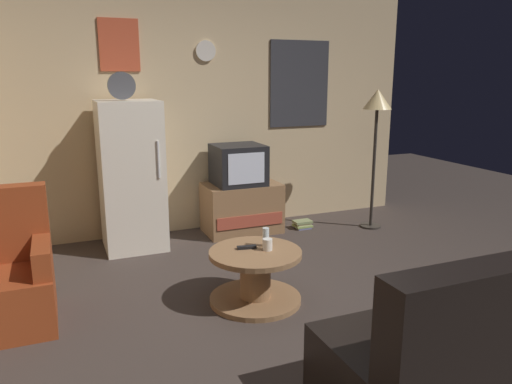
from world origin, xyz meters
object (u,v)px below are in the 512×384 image
(remote_control, at_px, (247,247))
(wine_glass, at_px, (266,237))
(armchair, at_px, (2,279))
(couch, at_px, (487,349))
(tv_stand, at_px, (242,208))
(mug_ceramic_white, at_px, (267,244))
(book_stack, at_px, (302,224))
(standing_lamp, at_px, (377,110))
(coffee_table, at_px, (255,276))
(fridge, at_px, (131,175))
(crt_tv, at_px, (238,165))

(remote_control, bearing_deg, wine_glass, 8.51)
(armchair, xyz_separation_m, couch, (2.47, -1.96, -0.03))
(tv_stand, bearing_deg, remote_control, -109.51)
(mug_ceramic_white, xyz_separation_m, book_stack, (1.14, 1.58, -0.42))
(standing_lamp, bearing_deg, coffee_table, -147.05)
(fridge, xyz_separation_m, coffee_table, (0.67, -1.65, -0.54))
(wine_glass, bearing_deg, fridge, 116.48)
(tv_stand, bearing_deg, armchair, -149.97)
(coffee_table, relative_size, couch, 0.42)
(coffee_table, xyz_separation_m, remote_control, (-0.04, 0.07, 0.22))
(book_stack, bearing_deg, crt_tv, 168.37)
(fridge, height_order, mug_ceramic_white, fridge)
(standing_lamp, xyz_separation_m, mug_ceramic_white, (-1.90, -1.31, -0.89))
(couch, distance_m, book_stack, 3.21)
(crt_tv, bearing_deg, fridge, -177.24)
(coffee_table, distance_m, armchair, 1.83)
(standing_lamp, height_order, wine_glass, standing_lamp)
(mug_ceramic_white, height_order, book_stack, mug_ceramic_white)
(armchair, bearing_deg, book_stack, 21.53)
(book_stack, bearing_deg, remote_control, -130.66)
(wine_glass, bearing_deg, armchair, 171.11)
(standing_lamp, bearing_deg, remote_control, -149.07)
(standing_lamp, xyz_separation_m, armchair, (-3.79, -0.93, -1.02))
(coffee_table, distance_m, mug_ceramic_white, 0.27)
(crt_tv, distance_m, standing_lamp, 1.66)
(standing_lamp, height_order, armchair, standing_lamp)
(crt_tv, bearing_deg, mug_ceramic_white, -103.21)
(coffee_table, bearing_deg, wine_glass, 30.75)
(couch, bearing_deg, wine_glass, 108.80)
(tv_stand, relative_size, coffee_table, 1.17)
(tv_stand, bearing_deg, wine_glass, -104.36)
(armchair, bearing_deg, standing_lamp, 13.77)
(coffee_table, height_order, remote_control, remote_control)
(coffee_table, bearing_deg, standing_lamp, 32.95)
(armchair, xyz_separation_m, book_stack, (3.02, 1.19, -0.29))
(coffee_table, distance_m, remote_control, 0.24)
(crt_tv, relative_size, couch, 0.32)
(coffee_table, xyz_separation_m, wine_glass, (0.12, 0.07, 0.29))
(armchair, height_order, couch, armchair)
(wine_glass, distance_m, mug_ceramic_white, 0.10)
(remote_control, bearing_deg, tv_stand, 79.69)
(coffee_table, bearing_deg, armchair, 168.37)
(armchair, bearing_deg, fridge, 49.08)
(crt_tv, distance_m, couch, 3.34)
(standing_lamp, bearing_deg, couch, -114.48)
(wine_glass, xyz_separation_m, remote_control, (-0.16, 0.00, -0.06))
(book_stack, bearing_deg, couch, -99.92)
(standing_lamp, relative_size, mug_ceramic_white, 17.67)
(mug_ceramic_white, bearing_deg, crt_tv, 76.79)
(coffee_table, height_order, book_stack, coffee_table)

